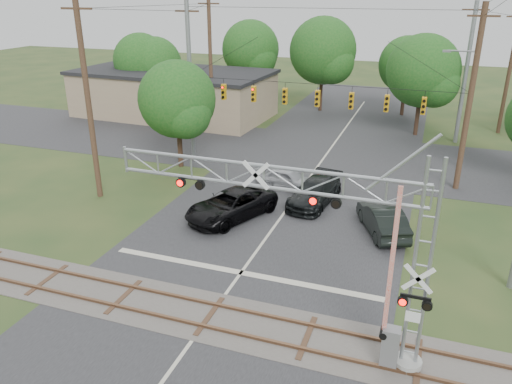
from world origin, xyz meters
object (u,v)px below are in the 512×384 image
(sedan_silver, at_px, (288,179))
(commercial_building, at_px, (174,93))
(pickup_black, at_px, (231,205))
(car_dark, at_px, (315,192))
(streetlight, at_px, (465,103))
(traffic_signal_span, at_px, (331,94))
(crossing_gantry, at_px, (321,231))

(sedan_silver, xyz_separation_m, commercial_building, (-16.58, 15.52, 1.61))
(pickup_black, height_order, car_dark, pickup_black)
(sedan_silver, bearing_deg, streetlight, -43.58)
(sedan_silver, relative_size, commercial_building, 0.20)
(pickup_black, bearing_deg, traffic_signal_span, 92.56)
(crossing_gantry, relative_size, sedan_silver, 2.83)
(pickup_black, height_order, streetlight, streetlight)
(crossing_gantry, distance_m, traffic_signal_span, 18.72)
(crossing_gantry, bearing_deg, traffic_signal_span, 100.77)
(streetlight, bearing_deg, crossing_gantry, -102.62)
(crossing_gantry, bearing_deg, car_dark, 103.36)
(crossing_gantry, relative_size, commercial_building, 0.56)
(pickup_black, distance_m, sedan_silver, 5.70)
(traffic_signal_span, xyz_separation_m, car_dark, (0.45, -5.53, -4.91))
(crossing_gantry, bearing_deg, streetlight, 77.38)
(pickup_black, relative_size, sedan_silver, 1.44)
(traffic_signal_span, relative_size, car_dark, 3.75)
(traffic_signal_span, height_order, pickup_black, traffic_signal_span)
(traffic_signal_span, height_order, commercial_building, traffic_signal_span)
(car_dark, height_order, sedan_silver, car_dark)
(traffic_signal_span, relative_size, sedan_silver, 4.89)
(crossing_gantry, distance_m, streetlight, 23.68)
(crossing_gantry, bearing_deg, sedan_silver, 109.81)
(pickup_black, xyz_separation_m, sedan_silver, (1.76, 5.41, -0.12))
(traffic_signal_span, xyz_separation_m, commercial_building, (-18.39, 11.87, -3.37))
(pickup_black, height_order, commercial_building, commercial_building)
(traffic_signal_span, bearing_deg, commercial_building, 147.15)
(car_dark, height_order, commercial_building, commercial_building)
(traffic_signal_span, distance_m, pickup_black, 10.89)
(car_dark, distance_m, streetlight, 13.74)
(pickup_black, distance_m, streetlight, 18.86)
(car_dark, height_order, streetlight, streetlight)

